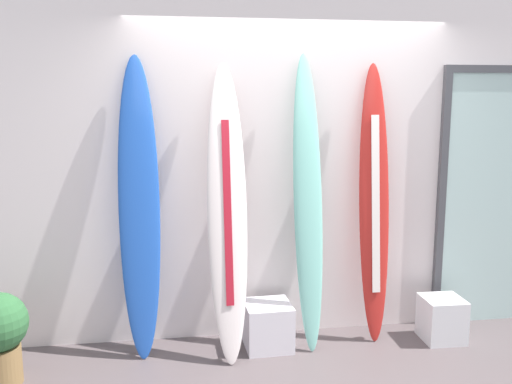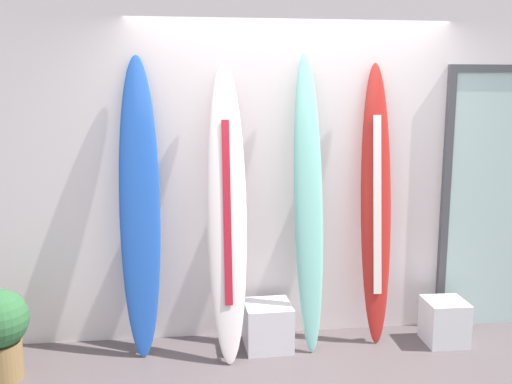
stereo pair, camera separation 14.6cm
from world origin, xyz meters
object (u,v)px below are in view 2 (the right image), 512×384
surfboard_cobalt (140,209)px  display_block_center (268,326)px  surfboard_crimson (376,206)px  surfboard_ivory (227,213)px  surfboard_seafoam (308,203)px  display_block_left (444,322)px  glass_door (505,195)px

surfboard_cobalt → display_block_center: (0.95, -0.08, -0.92)m
surfboard_crimson → surfboard_cobalt: bearing=-179.7°
display_block_center → surfboard_ivory: bearing=-174.3°
surfboard_ivory → surfboard_seafoam: surfboard_seafoam is taller
surfboard_seafoam → display_block_left: (1.08, -0.11, -0.95)m
surfboard_crimson → display_block_center: 1.25m
surfboard_crimson → glass_door: (1.16, 0.17, 0.04)m
display_block_left → surfboard_seafoam: bearing=174.4°
surfboard_crimson → display_block_center: bearing=-174.3°
surfboard_ivory → surfboard_crimson: surfboard_crimson is taller
surfboard_seafoam → surfboard_crimson: size_ratio=1.03×
surfboard_cobalt → surfboard_ivory: bearing=-9.6°
display_block_center → glass_door: glass_door is taller
surfboard_seafoam → surfboard_crimson: 0.55m
surfboard_seafoam → glass_door: size_ratio=1.04×
surfboard_cobalt → surfboard_seafoam: 1.26m
surfboard_crimson → glass_door: 1.17m
surfboard_ivory → display_block_center: 0.95m
surfboard_ivory → surfboard_seafoam: (0.62, 0.06, 0.05)m
display_block_center → glass_door: 2.24m
surfboard_crimson → glass_door: size_ratio=1.01×
surfboard_cobalt → surfboard_ivory: surfboard_cobalt is taller
glass_door → display_block_center: bearing=-172.8°
surfboard_seafoam → glass_door: 1.72m
surfboard_cobalt → display_block_center: size_ratio=6.15×
glass_door → surfboard_crimson: bearing=-171.6°
surfboard_ivory → glass_door: 2.34m
display_block_center → display_block_left: bearing=-3.1°
glass_door → surfboard_seafoam: bearing=-172.5°
surfboard_cobalt → glass_door: 2.97m
surfboard_crimson → display_block_center: surfboard_crimson is taller
display_block_left → display_block_center: 1.40m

